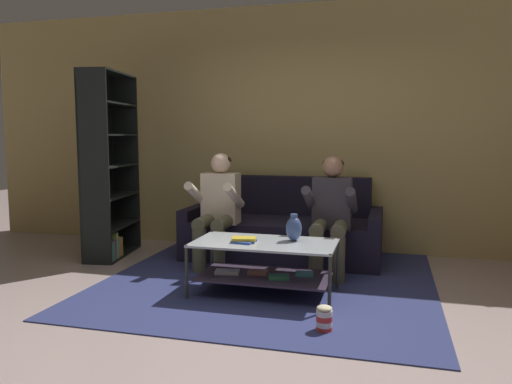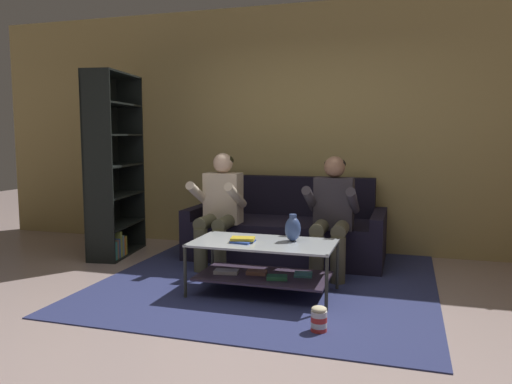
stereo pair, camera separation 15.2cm
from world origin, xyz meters
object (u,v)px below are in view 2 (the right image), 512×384
at_px(book_stack, 243,240).
at_px(popcorn_tub, 319,319).
at_px(couch, 287,232).
at_px(bookshelf, 111,176).
at_px(coffee_table, 263,260).
at_px(vase, 293,228).
at_px(person_seated_left, 219,205).
at_px(person_seated_right, 332,211).

relative_size(book_stack, popcorn_tub, 1.18).
height_order(couch, bookshelf, bookshelf).
distance_m(coffee_table, vase, 0.37).
bearing_deg(coffee_table, person_seated_left, 132.19).
relative_size(person_seated_left, coffee_table, 0.97).
bearing_deg(coffee_table, book_stack, -160.38).
bearing_deg(couch, popcorn_tub, -70.49).
height_order(coffee_table, vase, vase).
distance_m(person_seated_left, person_seated_right, 1.18).
distance_m(person_seated_right, bookshelf, 2.57).
height_order(coffee_table, book_stack, book_stack).
distance_m(person_seated_right, popcorn_tub, 1.57).
bearing_deg(book_stack, bookshelf, 153.49).
height_order(person_seated_left, popcorn_tub, person_seated_left).
distance_m(person_seated_left, vase, 1.15).
bearing_deg(person_seated_left, popcorn_tub, -48.37).
bearing_deg(book_stack, vase, 23.12).
bearing_deg(bookshelf, person_seated_left, -4.97).
xyz_separation_m(person_seated_left, book_stack, (0.53, -0.83, -0.17)).
bearing_deg(couch, book_stack, -92.24).
height_order(couch, book_stack, couch).
bearing_deg(person_seated_left, vase, -35.28).
height_order(person_seated_left, bookshelf, bookshelf).
bearing_deg(person_seated_right, couch, 136.27).
relative_size(coffee_table, vase, 5.19).
bearing_deg(person_seated_left, coffee_table, -47.81).
xyz_separation_m(coffee_table, book_stack, (-0.17, -0.06, 0.18)).
xyz_separation_m(couch, book_stack, (-0.05, -1.39, 0.19)).
height_order(couch, vase, couch).
bearing_deg(coffee_table, vase, 25.51).
height_order(vase, book_stack, vase).
distance_m(book_stack, bookshelf, 2.17).
height_order(person_seated_right, book_stack, person_seated_right).
xyz_separation_m(person_seated_left, bookshelf, (-1.37, 0.12, 0.26)).
bearing_deg(vase, coffee_table, -154.49).
distance_m(couch, person_seated_right, 0.89).
bearing_deg(bookshelf, book_stack, -26.51).
distance_m(person_seated_left, book_stack, 1.00).
bearing_deg(vase, bookshelf, 161.32).
relative_size(person_seated_left, bookshelf, 0.57).
distance_m(person_seated_left, coffee_table, 1.10).
bearing_deg(vase, couch, 105.79).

